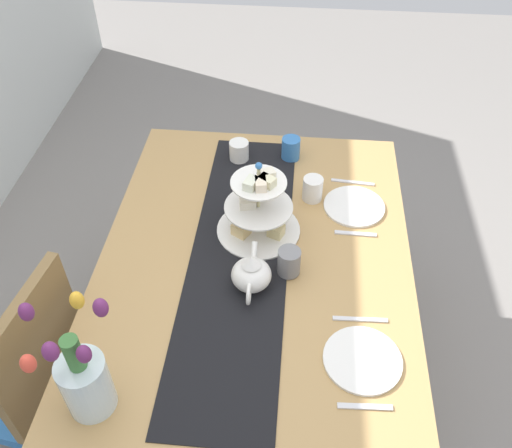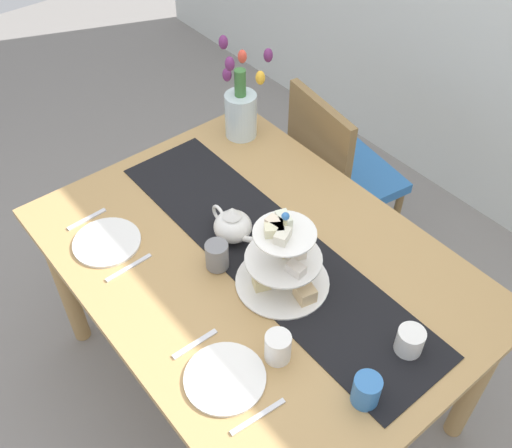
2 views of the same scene
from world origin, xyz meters
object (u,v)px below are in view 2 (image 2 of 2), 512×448
chair_left (336,172)px  fork_left (87,219)px  knife_right (258,417)px  dinner_plate_left (107,242)px  tiered_cake_stand (285,262)px  mug_grey (217,255)px  teapot (233,225)px  cream_jug (410,341)px  knife_left (129,268)px  dining_table (256,279)px  dinner_plate_right (225,378)px  mug_white_text (278,347)px  tulip_vase (241,107)px  mug_orange (366,390)px  fork_right (195,344)px

chair_left → fork_left: size_ratio=6.07×
chair_left → knife_right: (0.80, -1.11, 0.26)m
dinner_plate_left → knife_right: 0.81m
tiered_cake_stand → fork_left: bearing=-151.9°
mug_grey → knife_right: bearing=-25.2°
tiered_cake_stand → teapot: size_ratio=1.28×
tiered_cake_stand → dinner_plate_left: 0.63m
cream_jug → knife_left: (-0.78, -0.47, -0.04)m
dining_table → chair_left: 0.86m
dining_table → tiered_cake_stand: tiered_cake_stand is taller
dining_table → knife_left: size_ratio=8.64×
knife_left → dinner_plate_right: 0.52m
dinner_plate_right → mug_white_text: bearing=77.0°
dinner_plate_right → mug_white_text: 0.17m
dining_table → dinner_plate_left: bearing=-137.1°
chair_left → mug_white_text: chair_left is taller
tulip_vase → dinner_plate_right: tulip_vase is taller
dinner_plate_right → mug_orange: mug_orange is taller
dining_table → mug_grey: mug_grey is taller
teapot → dinner_plate_right: (0.42, -0.35, -0.05)m
dinner_plate_left → mug_white_text: mug_white_text is taller
dining_table → knife_right: (0.44, -0.35, 0.11)m
knife_left → mug_white_text: (0.56, 0.16, 0.04)m
tulip_vase → knife_left: size_ratio=2.41×
dinner_plate_left → mug_orange: bearing=15.0°
dining_table → dinner_plate_right: size_ratio=6.39×
tiered_cake_stand → mug_orange: (0.44, -0.10, -0.06)m
knife_left → fork_right: same height
tulip_vase → fork_right: 1.04m
teapot → fork_left: teapot is taller
knife_right → knife_left: bearing=180.0°
teapot → cream_jug: 0.68m
tulip_vase → fork_left: 0.75m
tulip_vase → mug_white_text: bearing=-32.6°
fork_left → mug_white_text: size_ratio=1.58×
knife_left → mug_white_text: 0.58m
dinner_plate_left → fork_left: 0.15m
mug_orange → teapot: bearing=172.4°
knife_right → mug_grey: mug_grey is taller
dining_table → tiered_cake_stand: 0.25m
dining_table → dinner_plate_left: dinner_plate_left is taller
tiered_cake_stand → fork_right: (0.01, -0.35, -0.10)m
fork_left → mug_orange: 1.13m
knife_left → knife_right: bearing=0.0°
fork_left → mug_orange: size_ratio=1.58×
mug_orange → mug_grey: bearing=-177.9°
cream_jug → dinner_plate_left: 1.03m
fork_right → mug_orange: 0.50m
dinner_plate_left → dinner_plate_right: (0.67, 0.00, 0.00)m
dining_table → cream_jug: bearing=12.1°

